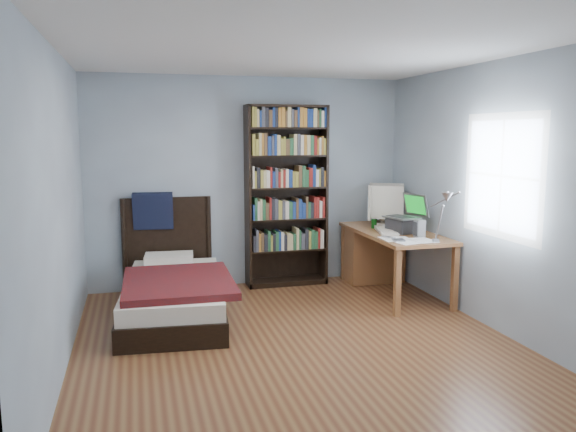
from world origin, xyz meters
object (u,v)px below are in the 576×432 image
object	(u,v)px
laptop	(403,222)
desk_lamp	(445,203)
soda_can	(374,223)
desk	(378,251)
crt_monitor	(385,202)
speaker	(420,229)
bookshelf	(286,196)
bed	(173,289)
keyboard	(386,231)

from	to	relation	value
laptop	desk_lamp	size ratio (longest dim) A/B	0.77
desk_lamp	soda_can	bearing A→B (deg)	95.94
desk	crt_monitor	distance (m)	0.60
laptop	desk_lamp	world-z (taller)	desk_lamp
laptop	soda_can	size ratio (longest dim) A/B	3.86
speaker	bookshelf	distance (m)	1.65
soda_can	bed	world-z (taller)	bed
desk_lamp	speaker	xyz separation A→B (m)	(0.10, 0.66, -0.36)
crt_monitor	bed	world-z (taller)	crt_monitor
bookshelf	bed	distance (m)	1.82
keyboard	laptop	bearing A→B (deg)	-1.17
desk	crt_monitor	bearing A→B (deg)	22.08
crt_monitor	laptop	distance (m)	0.59
crt_monitor	laptop	world-z (taller)	crt_monitor
keyboard	bookshelf	distance (m)	1.28
soda_can	crt_monitor	bearing A→B (deg)	43.76
soda_can	desk	bearing A→B (deg)	52.52
keyboard	bookshelf	size ratio (longest dim) A/B	0.23
bookshelf	bed	size ratio (longest dim) A/B	1.03
desk	keyboard	size ratio (longest dim) A/B	3.25
crt_monitor	desk_lamp	bearing A→B (deg)	-93.59
soda_can	laptop	bearing A→B (deg)	-60.35
desk	desk_lamp	distance (m)	1.69
desk	speaker	bearing A→B (deg)	-83.65
soda_can	desk_lamp	bearing A→B (deg)	-84.06
desk	crt_monitor	size ratio (longest dim) A/B	2.72
desk_lamp	bed	size ratio (longest dim) A/B	0.27
laptop	soda_can	xyz separation A→B (m)	(-0.20, 0.35, -0.06)
speaker	bed	xyz separation A→B (m)	(-2.59, 0.33, -0.57)
crt_monitor	desk_lamp	world-z (taller)	desk_lamp
desk	bed	distance (m)	2.55
speaker	bed	size ratio (longest dim) A/B	0.09
desk	laptop	world-z (taller)	laptop
laptop	bookshelf	size ratio (longest dim) A/B	0.20
keyboard	soda_can	distance (m)	0.30
speaker	bookshelf	size ratio (longest dim) A/B	0.09
laptop	bed	bearing A→B (deg)	179.41
keyboard	speaker	bearing A→B (deg)	-44.09
speaker	soda_can	xyz separation A→B (m)	(-0.24, 0.65, -0.04)
laptop	desk_lamp	bearing A→B (deg)	-93.56
bed	keyboard	bearing A→B (deg)	0.59
crt_monitor	bookshelf	distance (m)	1.20
laptop	keyboard	distance (m)	0.21
crt_monitor	bed	bearing A→B (deg)	-168.13
laptop	desk	bearing A→B (deg)	95.76
desk	bed	bearing A→B (deg)	-168.51
crt_monitor	soda_can	bearing A→B (deg)	-136.24
laptop	desk_lamp	distance (m)	1.03
keyboard	bed	size ratio (longest dim) A/B	0.24
desk_lamp	crt_monitor	bearing A→B (deg)	86.41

